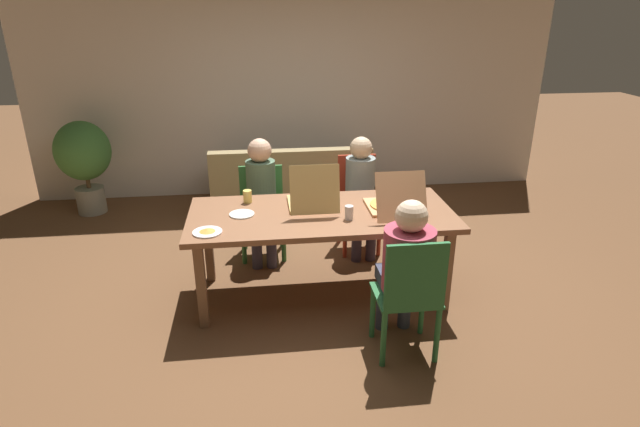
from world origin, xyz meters
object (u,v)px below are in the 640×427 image
object	(u,v)px
person_2	(261,191)
pizza_box_1	(393,204)
chair_0	(410,294)
chair_2	(262,208)
couch	(290,187)
person_1	(361,187)
drinking_glass_0	(349,213)
plate_0	(242,214)
chair_1	(358,199)
plate_1	(207,232)
potted_plant	(84,156)
pizza_box_0	(312,201)
dining_table	(321,221)
drinking_glass_1	(248,196)
person_0	(406,262)

from	to	relation	value
person_2	pizza_box_1	size ratio (longest dim) A/B	2.10
chair_0	chair_2	xyz separation A→B (m)	(-0.98, 1.85, -0.04)
couch	chair_2	bearing A→B (deg)	-107.50
chair_2	person_2	size ratio (longest dim) A/B	0.74
person_1	drinking_glass_0	size ratio (longest dim) A/B	10.50
chair_2	plate_0	xyz separation A→B (m)	(-0.17, -0.88, 0.30)
chair_1	chair_2	distance (m)	0.98
pizza_box_1	plate_0	bearing A→B (deg)	177.58
chair_1	person_1	bearing A→B (deg)	-90.00
pizza_box_1	plate_0	distance (m)	1.25
plate_1	potted_plant	distance (m)	3.04
chair_0	pizza_box_1	distance (m)	0.97
chair_0	chair_1	distance (m)	1.89
chair_1	pizza_box_0	xyz separation A→B (m)	(-0.56, -0.81, 0.32)
chair_0	plate_0	world-z (taller)	chair_0
chair_0	chair_1	size ratio (longest dim) A/B	0.99
person_2	pizza_box_0	world-z (taller)	person_2
person_1	couch	world-z (taller)	person_1
pizza_box_0	plate_0	size ratio (longest dim) A/B	2.40
dining_table	plate_1	world-z (taller)	plate_1
plate_1	drinking_glass_0	xyz separation A→B (m)	(1.11, 0.13, 0.05)
dining_table	chair_2	bearing A→B (deg)	118.20
pizza_box_1	drinking_glass_1	size ratio (longest dim) A/B	5.24
chair_2	pizza_box_1	size ratio (longest dim) A/B	1.55
pizza_box_1	plate_0	size ratio (longest dim) A/B	2.81
plate_0	pizza_box_1	bearing A→B (deg)	-2.42
plate_0	chair_0	bearing A→B (deg)	-40.04
person_1	dining_table	bearing A→B (deg)	-121.88
pizza_box_0	potted_plant	size ratio (longest dim) A/B	0.44
person_0	chair_2	distance (m)	1.99
person_0	chair_2	world-z (taller)	person_0
pizza_box_0	chair_2	bearing A→B (deg)	118.72
person_2	potted_plant	xyz separation A→B (m)	(-2.06, 1.48, -0.01)
drinking_glass_0	drinking_glass_1	distance (m)	0.94
pizza_box_0	plate_1	bearing A→B (deg)	-152.63
plate_0	potted_plant	xyz separation A→B (m)	(-1.89, 2.23, -0.07)
chair_0	plate_0	bearing A→B (deg)	139.96
chair_0	person_1	distance (m)	1.75
chair_0	plate_1	bearing A→B (deg)	155.49
chair_2	pizza_box_0	world-z (taller)	pizza_box_0
person_2	plate_0	world-z (taller)	person_2
chair_0	person_1	xyz separation A→B (m)	(0.00, 1.75, 0.18)
chair_2	dining_table	bearing A→B (deg)	-61.80
person_2	chair_1	bearing A→B (deg)	9.98
person_0	couch	world-z (taller)	person_0
plate_0	pizza_box_0	bearing A→B (deg)	10.59
chair_1	plate_0	distance (m)	1.50
plate_1	person_2	bearing A→B (deg)	68.48
pizza_box_0	person_2	bearing A→B (deg)	123.50
chair_1	chair_2	xyz separation A→B (m)	(-0.98, -0.04, -0.03)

